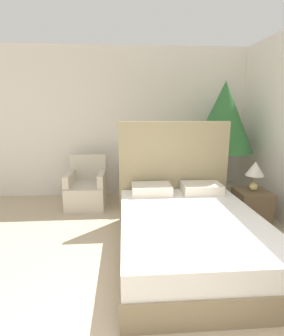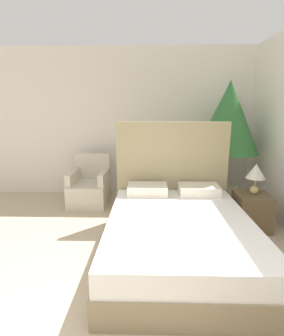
# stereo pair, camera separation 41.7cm
# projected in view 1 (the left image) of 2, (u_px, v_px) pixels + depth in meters

# --- Properties ---
(wall_back) EXTENTS (10.00, 0.06, 2.90)m
(wall_back) POSITION_uv_depth(u_px,v_px,m) (123.00, 124.00, 5.20)
(wall_back) COLOR silver
(wall_back) RESTS_ON ground_plane
(bed) EXTENTS (1.69, 2.23, 1.56)m
(bed) POSITION_uv_depth(u_px,v_px,m) (188.00, 229.00, 3.20)
(bed) COLOR #8C7A5B
(bed) RESTS_ON ground_plane
(armchair_near_window_left) EXTENTS (0.69, 0.74, 0.90)m
(armchair_near_window_left) POSITION_uv_depth(u_px,v_px,m) (87.00, 191.00, 4.75)
(armchair_near_window_left) COLOR beige
(armchair_near_window_left) RESTS_ON ground_plane
(armchair_near_window_right) EXTENTS (0.74, 0.78, 0.90)m
(armchair_near_window_right) POSITION_uv_depth(u_px,v_px,m) (143.00, 190.00, 4.83)
(armchair_near_window_right) COLOR beige
(armchair_near_window_right) RESTS_ON ground_plane
(potted_palm) EXTENTS (1.07, 1.07, 2.22)m
(potted_palm) POSITION_uv_depth(u_px,v_px,m) (223.00, 122.00, 4.66)
(potted_palm) COLOR beige
(potted_palm) RESTS_ON ground_plane
(nightstand) EXTENTS (0.47, 0.47, 0.54)m
(nightstand) POSITION_uv_depth(u_px,v_px,m) (251.00, 208.00, 3.99)
(nightstand) COLOR brown
(nightstand) RESTS_ON ground_plane
(table_lamp) EXTENTS (0.27, 0.27, 0.45)m
(table_lamp) POSITION_uv_depth(u_px,v_px,m) (255.00, 170.00, 3.87)
(table_lamp) COLOR tan
(table_lamp) RESTS_ON nightstand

